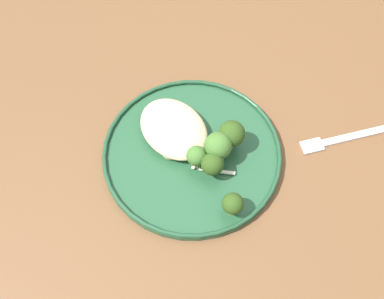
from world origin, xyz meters
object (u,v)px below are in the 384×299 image
seared_scallop_left_edge (184,131)px  broccoli_floret_front_edge (218,146)px  broccoli_floret_near_rim (232,134)px  seared_scallop_front_small (172,137)px  dinner_plate (192,153)px  dinner_fork (349,137)px  broccoli_floret_beside_noodles (233,204)px  seared_scallop_tiny_bay (196,154)px  broccoli_floret_right_tilted (212,164)px  seared_scallop_half_hidden (170,150)px  seared_scallop_large_seared (174,126)px  broccoli_floret_split_head (196,156)px

seared_scallop_left_edge → broccoli_floret_front_edge: broccoli_floret_front_edge is taller
broccoli_floret_near_rim → seared_scallop_front_small: bearing=-134.9°
dinner_plate → seared_scallop_front_small: bearing=-164.0°
seared_scallop_front_small → seared_scallop_left_edge: (0.00, 0.02, 0.00)m
seared_scallop_left_edge → dinner_fork: size_ratio=0.17×
seared_scallop_left_edge → broccoli_floret_beside_noodles: 0.15m
broccoli_floret_beside_noodles → dinner_fork: bearing=85.3°
dinner_plate → broccoli_floret_near_rim: (0.03, 0.06, 0.04)m
seared_scallop_tiny_bay → broccoli_floret_right_tilted: (0.04, 0.00, 0.02)m
seared_scallop_half_hidden → dinner_plate: bearing=54.6°
seared_scallop_half_hidden → seared_scallop_large_seared: same height
seared_scallop_left_edge → dinner_fork: seared_scallop_left_edge is taller
seared_scallop_half_hidden → broccoli_floret_front_edge: broccoli_floret_front_edge is taller
seared_scallop_tiny_bay → broccoli_floret_front_edge: size_ratio=0.45×
broccoli_floret_front_edge → broccoli_floret_near_rim: bearing=96.7°
broccoli_floret_beside_noodles → seared_scallop_tiny_bay: bearing=172.7°
seared_scallop_half_hidden → broccoli_floret_front_edge: 0.08m
seared_scallop_tiny_bay → dinner_fork: bearing=61.6°
broccoli_floret_right_tilted → dinner_fork: broccoli_floret_right_tilted is taller
seared_scallop_front_small → broccoli_floret_beside_noodles: 0.16m
seared_scallop_tiny_bay → broccoli_floret_front_edge: bearing=54.1°
seared_scallop_large_seared → dinner_plate: bearing=-4.7°
broccoli_floret_front_edge → broccoli_floret_near_rim: (-0.00, 0.03, -0.00)m
seared_scallop_left_edge → broccoli_floret_near_rim: broccoli_floret_near_rim is taller
broccoli_floret_right_tilted → seared_scallop_large_seared: bearing=178.4°
seared_scallop_large_seared → dinner_fork: 0.29m
dinner_plate → broccoli_floret_split_head: broccoli_floret_split_head is taller
seared_scallop_half_hidden → broccoli_floret_split_head: (0.04, 0.02, 0.02)m
seared_scallop_large_seared → broccoli_floret_front_edge: bearing=14.3°
broccoli_floret_near_rim → broccoli_floret_front_edge: bearing=-83.3°
broccoli_floret_right_tilted → broccoli_floret_beside_noodles: 0.07m
seared_scallop_left_edge → seared_scallop_tiny_bay: 0.05m
broccoli_floret_right_tilted → broccoli_floret_near_rim: bearing=110.1°
seared_scallop_front_small → broccoli_floret_near_rim: 0.10m
dinner_plate → seared_scallop_large_seared: bearing=175.3°
seared_scallop_front_small → seared_scallop_left_edge: 0.02m
seared_scallop_half_hidden → broccoli_floret_beside_noodles: (0.14, 0.01, 0.02)m
seared_scallop_front_small → broccoli_floret_split_head: bearing=2.9°
seared_scallop_half_hidden → broccoli_floret_beside_noodles: broccoli_floret_beside_noodles is taller
seared_scallop_left_edge → seared_scallop_large_seared: (-0.02, -0.01, -0.00)m
dinner_plate → dinner_fork: dinner_plate is taller
broccoli_floret_beside_noodles → broccoli_floret_near_rim: size_ratio=0.76×
seared_scallop_tiny_bay → broccoli_floret_near_rim: broccoli_floret_near_rim is taller
seared_scallop_tiny_bay → broccoli_floret_front_edge: broccoli_floret_front_edge is taller
seared_scallop_front_small → dinner_fork: seared_scallop_front_small is taller
seared_scallop_left_edge → seared_scallop_large_seared: size_ratio=0.94×
dinner_plate → dinner_fork: size_ratio=1.63×
seared_scallop_front_small → seared_scallop_half_hidden: 0.03m
seared_scallop_front_small → seared_scallop_large_seared: (-0.01, 0.02, -0.00)m
seared_scallop_large_seared → seared_scallop_front_small: bearing=-46.8°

